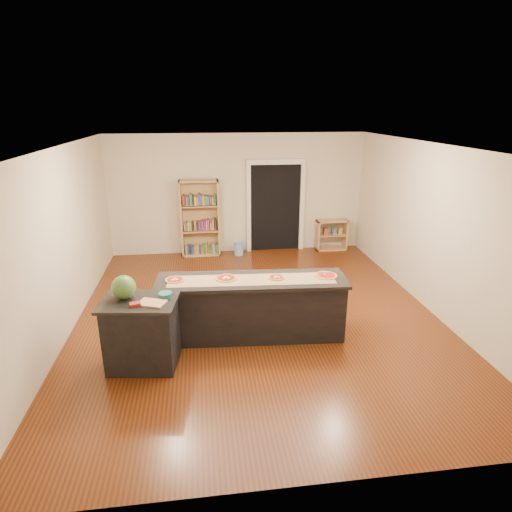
{
  "coord_description": "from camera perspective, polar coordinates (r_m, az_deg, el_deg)",
  "views": [
    {
      "loc": [
        -0.88,
        -6.48,
        3.37
      ],
      "look_at": [
        0.0,
        0.2,
        1.0
      ],
      "focal_mm": 30.0,
      "sensor_mm": 36.0,
      "label": 1
    }
  ],
  "objects": [
    {
      "name": "kitchen_island",
      "position": [
        6.56,
        -0.59,
        -6.85
      ],
      "size": [
        2.84,
        0.77,
        0.94
      ],
      "rotation": [
        0.0,
        0.0,
        -0.07
      ],
      "color": "black",
      "rests_on": "ground"
    },
    {
      "name": "cutting_board",
      "position": [
        5.67,
        -13.7,
        -6.1
      ],
      "size": [
        0.4,
        0.34,
        0.02
      ],
      "primitive_type": "cube",
      "rotation": [
        0.0,
        0.0,
        -0.38
      ],
      "color": "tan",
      "rests_on": "side_counter"
    },
    {
      "name": "bookshelf",
      "position": [
        10.08,
        -7.48,
        4.99
      ],
      "size": [
        0.9,
        0.32,
        1.79
      ],
      "primitive_type": "cube",
      "color": "tan",
      "rests_on": "ground"
    },
    {
      "name": "kraft_paper",
      "position": [
        6.34,
        -0.59,
        -3.18
      ],
      "size": [
        2.49,
        0.6,
        0.0
      ],
      "primitive_type": "cube",
      "rotation": [
        0.0,
        0.0,
        -0.07
      ],
      "color": "#8B6848",
      "rests_on": "kitchen_island"
    },
    {
      "name": "low_shelf",
      "position": [
        10.7,
        10.02,
        2.81
      ],
      "size": [
        0.75,
        0.32,
        0.75
      ],
      "primitive_type": "cube",
      "color": "tan",
      "rests_on": "ground"
    },
    {
      "name": "room",
      "position": [
        6.83,
        0.22,
        2.62
      ],
      "size": [
        6.0,
        7.0,
        2.8
      ],
      "color": "beige",
      "rests_on": "ground"
    },
    {
      "name": "side_counter",
      "position": [
        6.03,
        -14.95,
        -9.87
      ],
      "size": [
        0.98,
        0.72,
        0.97
      ],
      "rotation": [
        0.0,
        0.0,
        -0.13
      ],
      "color": "black",
      "rests_on": "ground"
    },
    {
      "name": "package_teal",
      "position": [
        5.8,
        -12.01,
        -5.13
      ],
      "size": [
        0.18,
        0.18,
        0.07
      ],
      "primitive_type": "cylinder",
      "color": "#195966",
      "rests_on": "side_counter"
    },
    {
      "name": "pizza_b",
      "position": [
        6.39,
        -4.01,
        -2.95
      ],
      "size": [
        0.33,
        0.33,
        0.02
      ],
      "color": "#B69246",
      "rests_on": "kitchen_island"
    },
    {
      "name": "waste_bin",
      "position": [
        10.21,
        -2.31,
        1.02
      ],
      "size": [
        0.22,
        0.22,
        0.32
      ],
      "primitive_type": "cylinder",
      "color": "#66A3E4",
      "rests_on": "ground"
    },
    {
      "name": "doorway",
      "position": [
        10.33,
        2.61,
        7.23
      ],
      "size": [
        1.4,
        0.09,
        2.21
      ],
      "color": "black",
      "rests_on": "room"
    },
    {
      "name": "watermelon",
      "position": [
        5.87,
        -17.23,
        -4.0
      ],
      "size": [
        0.32,
        0.32,
        0.32
      ],
      "primitive_type": "sphere",
      "color": "#144214",
      "rests_on": "side_counter"
    },
    {
      "name": "pizza_d",
      "position": [
        6.56,
        9.32,
        -2.57
      ],
      "size": [
        0.33,
        0.33,
        0.02
      ],
      "color": "#B69246",
      "rests_on": "kitchen_island"
    },
    {
      "name": "package_red",
      "position": [
        5.65,
        -15.82,
        -6.25
      ],
      "size": [
        0.15,
        0.12,
        0.05
      ],
      "primitive_type": "cube",
      "rotation": [
        0.0,
        0.0,
        0.24
      ],
      "color": "maroon",
      "rests_on": "side_counter"
    },
    {
      "name": "pizza_a",
      "position": [
        6.43,
        -10.76,
        -3.11
      ],
      "size": [
        0.27,
        0.27,
        0.02
      ],
      "color": "#B69246",
      "rests_on": "kitchen_island"
    },
    {
      "name": "pizza_c",
      "position": [
        6.4,
        2.77,
        -2.87
      ],
      "size": [
        0.27,
        0.27,
        0.02
      ],
      "color": "#B69246",
      "rests_on": "kitchen_island"
    }
  ]
}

